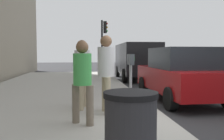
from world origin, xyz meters
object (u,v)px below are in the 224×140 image
Objects in this scene: pedestrian_bystander at (82,76)px; parked_van_far at (136,59)px; traffic_signal at (104,38)px; trash_bin at (130,138)px; parked_sedan_near at (180,74)px; parking_meter at (131,70)px; parking_officer at (82,68)px; pedestrian_at_meter at (106,67)px.

parked_van_far is (9.70, -3.25, 0.13)m from pedestrian_bystander.
trash_bin is at bearing 176.44° from traffic_signal.
parked_sedan_near reaches higher than trash_bin.
pedestrian_bystander reaches higher than trash_bin.
pedestrian_bystander is at bearing 12.78° from trash_bin.
parking_officer reaches higher than parking_meter.
traffic_signal is (7.91, 1.92, 1.68)m from parked_sedan_near.
pedestrian_at_meter is at bearing 175.53° from traffic_signal.
pedestrian_at_meter reaches higher than trash_bin.
parked_sedan_near is at bearing 33.29° from pedestrian_at_meter.
pedestrian_bystander is at bearing -78.13° from parking_officer.
parking_officer is 1.75× the size of trash_bin.
parked_van_far is at bearing -12.84° from trash_bin.
parked_van_far is (8.31, -3.27, 0.06)m from parking_officer.
parking_officer is 0.40× the size of parked_sedan_near.
traffic_signal is at bearing -0.99° from parking_meter.
parking_officer is (1.39, 0.01, 0.07)m from pedestrian_bystander.
trash_bin is at bearing -127.58° from pedestrian_bystander.
trash_bin is (-5.16, 2.73, -0.24)m from parked_sedan_near.
parked_van_far is at bearing -13.39° from parking_meter.
traffic_signal reaches higher than parking_meter.
parking_officer is at bearing 8.24° from trash_bin.
parked_sedan_near reaches higher than parking_meter.
parking_officer is (0.53, 0.57, -0.06)m from pedestrian_at_meter.
parked_sedan_near is (1.48, -3.27, -0.30)m from parking_officer.
pedestrian_bystander is at bearing 161.46° from parked_van_far.
pedestrian_at_meter is 1.03m from pedestrian_bystander.
parking_officer is at bearing 68.04° from parking_meter.
trash_bin is (-13.07, 0.81, -1.92)m from traffic_signal.
traffic_signal reaches higher than parking_officer.
pedestrian_at_meter is 1.83× the size of trash_bin.
parked_sedan_near is 4.38× the size of trash_bin.
pedestrian_bystander is 0.47× the size of traffic_signal.
parking_officer reaches higher than trash_bin.
parking_officer is at bearing 158.54° from parked_van_far.
pedestrian_bystander is at bearing 131.41° from parked_sedan_near.
parking_meter is at bearing -12.11° from pedestrian_bystander.
parked_van_far reaches higher than pedestrian_at_meter.
parking_meter is at bearing 166.61° from parked_van_far.
trash_bin is (-3.68, -0.53, -0.54)m from parking_officer.
parking_meter is 0.39× the size of traffic_signal.
parked_sedan_near is (1.95, -2.09, -0.27)m from parking_meter.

